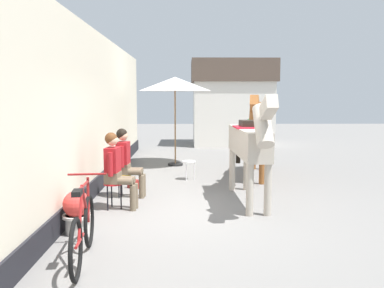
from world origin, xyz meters
TOP-DOWN VIEW (x-y plane):
  - ground_plane at (0.00, 3.00)m, footprint 40.00×40.00m
  - pub_facade_wall at (-2.55, 1.50)m, footprint 0.34×14.00m
  - distant_cottage at (1.40, 10.03)m, footprint 3.40×2.60m
  - seated_visitor_near at (-1.77, 0.07)m, footprint 0.61×0.49m
  - seated_visitor_far at (-1.72, 0.97)m, footprint 0.61×0.49m
  - saddled_horse_near at (0.68, 0.48)m, footprint 0.53×3.00m
  - saddled_horse_far at (1.27, 3.02)m, footprint 0.95×2.95m
  - flower_planter_near at (-2.14, -1.23)m, footprint 0.43×0.43m
  - leaning_bicycle at (-1.78, -2.30)m, footprint 0.50×1.76m
  - cafe_parasol at (-0.84, 4.78)m, footprint 2.10×2.10m
  - spare_stool_white at (-0.46, 2.69)m, footprint 0.32×0.32m
  - satchel_bag at (-1.69, 1.74)m, footprint 0.29×0.28m

SIDE VIEW (x-z plane):
  - ground_plane at x=0.00m, z-range 0.00..0.00m
  - satchel_bag at x=-1.69m, z-range 0.00..0.20m
  - flower_planter_near at x=-2.14m, z-range 0.01..0.65m
  - leaning_bicycle at x=-1.78m, z-range -0.11..0.91m
  - spare_stool_white at x=-0.46m, z-range 0.17..0.63m
  - seated_visitor_near at x=-1.77m, z-range 0.08..1.47m
  - seated_visitor_far at x=-1.72m, z-range 0.08..1.47m
  - saddled_horse_near at x=0.68m, z-range 0.13..2.19m
  - saddled_horse_far at x=1.27m, z-range 0.13..2.19m
  - pub_facade_wall at x=-2.55m, z-range -0.16..3.24m
  - distant_cottage at x=1.40m, z-range 0.05..3.55m
  - cafe_parasol at x=-0.84m, z-range 1.07..3.65m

